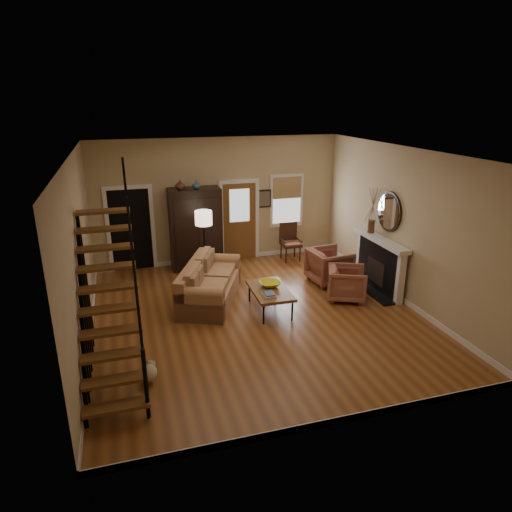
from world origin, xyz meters
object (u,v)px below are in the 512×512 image
object	(u,v)px
coffee_table	(270,300)
armchair_left	(347,283)
side_chair	(291,242)
sofa	(210,283)
armchair_right	(330,266)
floor_lamp	(205,247)
armoire	(196,229)

from	to	relation	value
coffee_table	armchair_left	world-z (taller)	armchair_left
side_chair	sofa	bearing A→B (deg)	-143.02
armchair_right	coffee_table	bearing A→B (deg)	114.37
sofa	floor_lamp	distance (m)	1.25
armchair_left	armchair_right	distance (m)	0.99
sofa	armoire	bearing A→B (deg)	111.49
armoire	armchair_right	world-z (taller)	armoire
armchair_right	floor_lamp	xyz separation A→B (m)	(-2.84, 0.94, 0.46)
sofa	side_chair	bearing A→B (deg)	60.34
sofa	armchair_right	size ratio (longest dim) A/B	2.49
armchair_left	side_chair	xyz separation A→B (m)	(-0.28, 2.74, 0.14)
armchair_right	side_chair	bearing A→B (deg)	5.38
armoire	side_chair	distance (m)	2.61
floor_lamp	armchair_right	bearing A→B (deg)	-18.33
armchair_left	armchair_right	size ratio (longest dim) A/B	0.88
armchair_left	armchair_right	xyz separation A→B (m)	(0.05, 0.99, 0.05)
armoire	side_chair	size ratio (longest dim) A/B	2.06
coffee_table	side_chair	xyz separation A→B (m)	(1.53, 2.82, 0.27)
coffee_table	sofa	bearing A→B (deg)	142.47
coffee_table	armchair_left	xyz separation A→B (m)	(1.81, 0.08, 0.12)
sofa	coffee_table	bearing A→B (deg)	-14.16
armchair_left	floor_lamp	size ratio (longest dim) A/B	0.46
armoire	armchair_left	xyz separation A→B (m)	(2.83, -2.94, -0.68)
armchair_left	armchair_right	world-z (taller)	armchair_right
armoire	coffee_table	xyz separation A→B (m)	(1.02, -3.02, -0.81)
side_chair	armoire	bearing A→B (deg)	175.52
coffee_table	armchair_right	xyz separation A→B (m)	(1.86, 1.07, 0.17)
sofa	armchair_right	xyz separation A→B (m)	(2.96, 0.22, -0.01)
armoire	armchair_right	distance (m)	3.54
armchair_left	side_chair	size ratio (longest dim) A/B	0.80
armoire	coffee_table	bearing A→B (deg)	-71.24
coffee_table	armoire	bearing A→B (deg)	108.76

